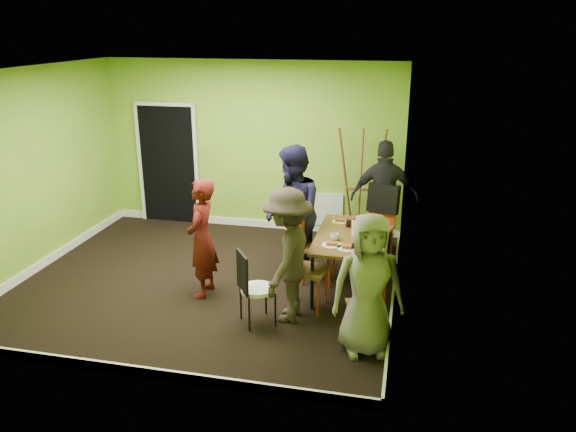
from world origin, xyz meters
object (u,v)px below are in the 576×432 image
orange_bottle (352,227)px  dining_table (352,239)px  easel (361,187)px  blue_bottle (366,238)px  person_standing (202,238)px  person_left_near (287,255)px  chair_left_far (312,239)px  person_left_far (293,213)px  chair_front_end (366,302)px  person_front_end (368,285)px  thermos (355,228)px  chair_bentwood (252,284)px  person_back_end (384,197)px  chair_left_near (301,261)px  chair_back_end (382,206)px

orange_bottle → dining_table: bearing=-85.3°
easel → blue_bottle: 2.00m
person_standing → person_left_near: 1.24m
chair_left_far → person_left_far: bearing=-103.3°
chair_front_end → person_left_near: 1.06m
chair_left_far → person_left_far: (-0.29, 0.07, 0.32)m
person_standing → person_front_end: (2.16, -0.89, 0.00)m
blue_bottle → thermos: bearing=120.3°
thermos → orange_bottle: (-0.05, 0.22, -0.07)m
person_standing → person_left_near: (1.19, -0.37, 0.03)m
chair_bentwood → blue_bottle: 1.53m
chair_front_end → person_back_end: (0.01, 2.72, 0.37)m
chair_front_end → person_left_near: (-0.95, 0.36, 0.31)m
chair_bentwood → thermos: bearing=103.8°
dining_table → thermos: bearing=-23.8°
chair_left_near → person_left_far: 0.94m
dining_table → chair_back_end: chair_back_end is taller
chair_left_near → person_front_end: person_front_end is taller
chair_front_end → person_back_end: size_ratio=0.50×
chair_front_end → orange_bottle: 1.59m
easel → person_standing: easel is taller
chair_back_end → person_front_end: size_ratio=0.71×
chair_bentwood → person_front_end: (1.34, -0.30, 0.28)m
chair_back_end → easel: easel is taller
chair_left_near → chair_front_end: 1.10m
orange_bottle → person_left_far: person_left_far is taller
chair_left_near → easel: (0.49, 2.30, 0.32)m
person_standing → person_left_far: 1.29m
chair_bentwood → blue_bottle: size_ratio=5.01×
chair_left_near → person_front_end: size_ratio=0.69×
dining_table → person_front_end: bearing=-77.3°
chair_left_far → chair_left_near: 0.77m
chair_left_far → chair_front_end: size_ratio=1.21×
easel → person_front_end: easel is taller
person_back_end → orange_bottle: bearing=65.3°
person_left_far → person_left_near: person_left_far is taller
chair_left_near → person_back_end: (0.87, 2.04, 0.26)m
chair_back_end → person_front_end: person_front_end is taller
dining_table → person_front_end: 1.52m
chair_left_far → person_back_end: size_ratio=0.61×
person_left_far → person_back_end: bearing=113.6°
chair_front_end → person_left_far: (-1.14, 1.52, 0.43)m
chair_back_end → person_front_end: (0.03, -2.69, -0.00)m
chair_left_near → person_standing: bearing=-85.4°
chair_bentwood → person_left_far: bearing=138.1°
chair_left_near → person_front_end: (0.88, -0.84, 0.18)m
blue_bottle → person_standing: person_standing is taller
chair_back_end → chair_front_end: 2.54m
person_back_end → person_standing: bearing=34.2°
person_left_far → chair_bentwood: bearing=-29.6°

